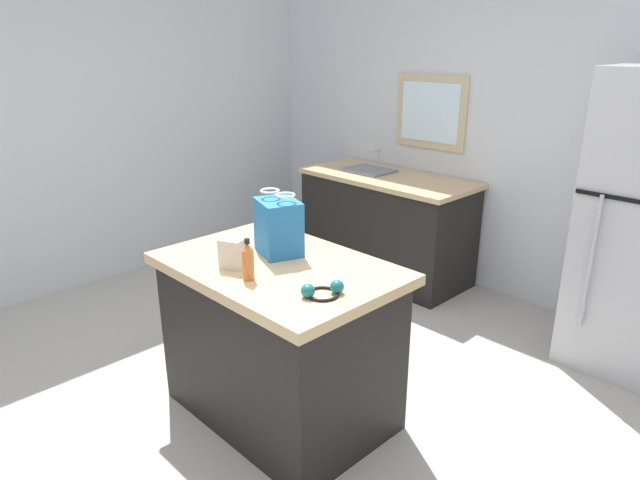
# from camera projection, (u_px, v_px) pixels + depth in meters

# --- Properties ---
(ground) EXTENTS (6.47, 6.47, 0.00)m
(ground) POSITION_uv_depth(u_px,v_px,m) (281.00, 436.00, 2.95)
(ground) COLOR #ADA89E
(back_wall) EXTENTS (5.39, 0.13, 2.74)m
(back_wall) POSITION_uv_depth(u_px,v_px,m) (533.00, 124.00, 4.14)
(back_wall) COLOR silver
(back_wall) RESTS_ON ground
(left_wall) EXTENTS (0.10, 4.99, 2.74)m
(left_wall) POSITION_uv_depth(u_px,v_px,m) (47.00, 121.00, 4.30)
(left_wall) COLOR silver
(left_wall) RESTS_ON ground
(kitchen_island) EXTENTS (1.23, 0.83, 0.89)m
(kitchen_island) POSITION_uv_depth(u_px,v_px,m) (280.00, 340.00, 3.00)
(kitchen_island) COLOR black
(kitchen_island) RESTS_ON ground
(sink_counter) EXTENTS (1.49, 0.68, 1.07)m
(sink_counter) POSITION_uv_depth(u_px,v_px,m) (386.00, 224.00, 4.87)
(sink_counter) COLOR black
(sink_counter) RESTS_ON ground
(shopping_bag) EXTENTS (0.30, 0.27, 0.33)m
(shopping_bag) POSITION_uv_depth(u_px,v_px,m) (278.00, 226.00, 2.94)
(shopping_bag) COLOR #236BAD
(shopping_bag) RESTS_ON kitchen_island
(small_box) EXTENTS (0.14, 0.13, 0.15)m
(small_box) POSITION_uv_depth(u_px,v_px,m) (233.00, 253.00, 2.77)
(small_box) COLOR beige
(small_box) RESTS_ON kitchen_island
(bottle) EXTENTS (0.06, 0.06, 0.20)m
(bottle) POSITION_uv_depth(u_px,v_px,m) (248.00, 261.00, 2.63)
(bottle) COLOR #C66633
(bottle) RESTS_ON kitchen_island
(ear_defenders) EXTENTS (0.20, 0.20, 0.06)m
(ear_defenders) POSITION_uv_depth(u_px,v_px,m) (323.00, 291.00, 2.48)
(ear_defenders) COLOR black
(ear_defenders) RESTS_ON kitchen_island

